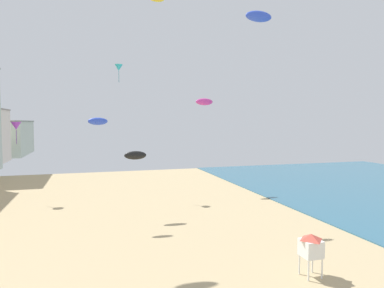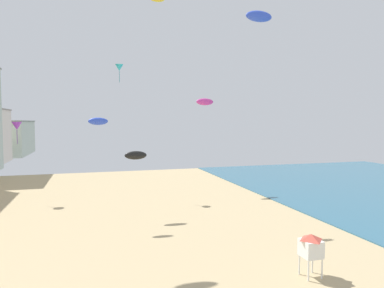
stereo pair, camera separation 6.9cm
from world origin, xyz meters
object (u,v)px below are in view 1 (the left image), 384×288
at_px(kite_blue_parafoil_2, 98,121).
at_px(kite_cyan_delta, 119,68).
at_px(kite_black_parafoil, 135,155).
at_px(kite_purple_delta, 16,126).
at_px(kite_magenta_parafoil, 204,102).
at_px(lifeguard_stand, 311,246).
at_px(kite_blue_parafoil, 259,16).

bearing_deg(kite_blue_parafoil_2, kite_cyan_delta, 76.60).
height_order(kite_cyan_delta, kite_black_parafoil, kite_cyan_delta).
relative_size(kite_purple_delta, kite_black_parafoil, 1.23).
xyz_separation_m(kite_purple_delta, kite_magenta_parafoil, (22.28, -0.76, 3.04)).
distance_m(kite_cyan_delta, kite_black_parafoil, 14.71).
relative_size(kite_black_parafoil, kite_magenta_parafoil, 0.90).
distance_m(lifeguard_stand, kite_cyan_delta, 31.22).
xyz_separation_m(kite_blue_parafoil, kite_purple_delta, (-21.67, 16.73, -9.24)).
relative_size(kite_cyan_delta, kite_black_parafoil, 1.06).
relative_size(kite_blue_parafoil_2, kite_magenta_parafoil, 0.74).
relative_size(kite_blue_parafoil, kite_purple_delta, 0.93).
relative_size(kite_purple_delta, kite_magenta_parafoil, 1.11).
height_order(kite_cyan_delta, kite_blue_parafoil_2, kite_cyan_delta).
distance_m(kite_purple_delta, kite_blue_parafoil_2, 14.72).
distance_m(lifeguard_stand, kite_magenta_parafoil, 27.54).
bearing_deg(lifeguard_stand, kite_purple_delta, 142.59).
xyz_separation_m(kite_cyan_delta, kite_magenta_parafoil, (10.73, -0.94, -4.03)).
bearing_deg(kite_cyan_delta, kite_black_parafoil, -87.34).
height_order(kite_blue_parafoil, kite_magenta_parafoil, kite_blue_parafoil).
relative_size(kite_blue_parafoil, kite_blue_parafoil_2, 1.40).
bearing_deg(lifeguard_stand, kite_cyan_delta, 123.22).
bearing_deg(kite_blue_parafoil, kite_black_parafoil, 148.38).
bearing_deg(lifeguard_stand, kite_black_parafoil, 132.80).
bearing_deg(kite_magenta_parafoil, kite_blue_parafoil, -92.20).
bearing_deg(kite_purple_delta, kite_blue_parafoil_2, -53.86).
distance_m(kite_black_parafoil, kite_magenta_parafoil, 15.44).
bearing_deg(kite_magenta_parafoil, lifeguard_stand, -94.55).
relative_size(lifeguard_stand, kite_black_parafoil, 1.23).
distance_m(kite_purple_delta, kite_cyan_delta, 13.54).
distance_m(kite_blue_parafoil_2, kite_magenta_parafoil, 17.75).
relative_size(lifeguard_stand, kite_magenta_parafoil, 1.11).
bearing_deg(kite_blue_parafoil_2, kite_purple_delta, 126.14).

